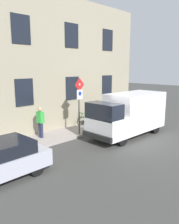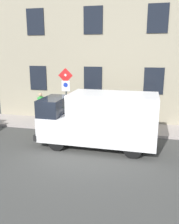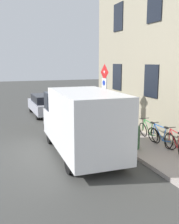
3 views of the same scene
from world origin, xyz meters
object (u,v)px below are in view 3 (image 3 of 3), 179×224
sign_post_stacked (105,88)px  bicycle_red (176,144)px  parked_hatchback (46,104)px  bicycle_green (149,132)px  litter_bin (134,137)px  delivery_van (81,121)px  pedestrian (108,106)px  bicycle_blue (161,137)px

sign_post_stacked → bicycle_red: sign_post_stacked is taller
sign_post_stacked → parked_hatchback: bearing=106.8°
bicycle_green → litter_bin: bearing=126.3°
bicycle_red → delivery_van: bearing=74.0°
delivery_van → bicycle_green: delivery_van is taller
parked_hatchback → bicycle_red: parked_hatchback is taller
pedestrian → parked_hatchback: bearing=32.1°
delivery_van → bicycle_blue: delivery_van is taller
bicycle_red → bicycle_blue: (-0.00, 0.90, 0.00)m
pedestrian → delivery_van: bearing=140.4°
delivery_van → bicycle_green: (3.23, 0.32, -0.82)m
litter_bin → bicycle_red: bearing=-40.8°
bicycle_green → pedestrian: 3.92m
pedestrian → bicycle_red: bearing=178.3°
bicycle_blue → delivery_van: bearing=74.8°
bicycle_blue → litter_bin: size_ratio=1.90×
bicycle_blue → bicycle_green: same height
sign_post_stacked → bicycle_blue: (1.32, -2.79, -1.77)m
bicycle_green → pedestrian: (-0.26, 3.87, 0.56)m
delivery_van → pedestrian: size_ratio=3.12×
parked_hatchback → litter_bin: 8.70m
parked_hatchback → bicycle_red: bearing=-163.3°
bicycle_green → litter_bin: size_ratio=1.91×
delivery_van → bicycle_red: size_ratio=3.13×
delivery_van → bicycle_green: 3.35m
litter_bin → bicycle_blue: bearing=-5.9°
bicycle_red → pedestrian: (-0.26, 5.67, 0.56)m
parked_hatchback → bicycle_blue: 9.14m
pedestrian → litter_bin: bearing=164.5°
bicycle_red → litter_bin: (-1.18, 1.02, 0.08)m
sign_post_stacked → litter_bin: 3.16m
parked_hatchback → bicycle_blue: size_ratio=2.36×
bicycle_blue → litter_bin: 1.19m
bicycle_red → pedestrian: bearing=11.1°
bicycle_blue → bicycle_red: bearing=175.0°
bicycle_blue → bicycle_green: (0.00, 0.90, 0.00)m
sign_post_stacked → bicycle_red: size_ratio=1.85×
delivery_van → bicycle_blue: size_ratio=3.13×
delivery_van → pedestrian: 5.15m
sign_post_stacked → bicycle_green: (1.32, -1.89, -1.77)m
bicycle_red → litter_bin: size_ratio=1.90×
parked_hatchback → litter_bin: (1.90, -8.49, -0.14)m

